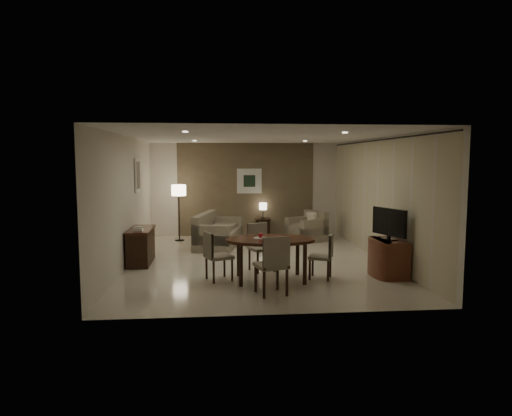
{
  "coord_description": "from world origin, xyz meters",
  "views": [
    {
      "loc": [
        -0.9,
        -9.78,
        2.2
      ],
      "look_at": [
        0.0,
        0.2,
        1.15
      ],
      "focal_mm": 32.0,
      "sensor_mm": 36.0,
      "label": 1
    }
  ],
  "objects": [
    {
      "name": "sofa",
      "position": [
        -0.82,
        1.75,
        0.43
      ],
      "size": [
        1.98,
        1.31,
        0.86
      ],
      "primitive_type": null,
      "rotation": [
        0.0,
        0.0,
        1.33
      ],
      "color": "gray",
      "rests_on": "floor"
    },
    {
      "name": "plate_a",
      "position": [
        -0.08,
        -1.58,
        0.78
      ],
      "size": [
        0.26,
        0.26,
        0.02
      ],
      "primitive_type": "cylinder",
      "color": "white",
      "rests_on": "dining_table"
    },
    {
      "name": "armchair",
      "position": [
        1.59,
        2.42,
        0.4
      ],
      "size": [
        1.15,
        1.17,
        0.8
      ],
      "primitive_type": null,
      "rotation": [
        0.0,
        0.0,
        -1.13
      ],
      "color": "gray",
      "rests_on": "floor"
    },
    {
      "name": "tv_cabinet",
      "position": [
        2.4,
        -1.5,
        0.35
      ],
      "size": [
        0.48,
        0.9,
        0.7
      ],
      "primitive_type": null,
      "color": "brown",
      "rests_on": "floor"
    },
    {
      "name": "curtain_wall",
      "position": [
        2.68,
        0.0,
        1.32
      ],
      "size": [
        0.08,
        6.7,
        2.58
      ],
      "primitive_type": null,
      "color": "beige",
      "rests_on": "wall_right"
    },
    {
      "name": "chair_right",
      "position": [
        1.04,
        -1.58,
        0.42
      ],
      "size": [
        0.53,
        0.53,
        0.84
      ],
      "primitive_type": null,
      "rotation": [
        0.0,
        0.0,
        -1.94
      ],
      "color": "gray",
      "rests_on": "floor"
    },
    {
      "name": "downlight_fr",
      "position": [
        1.4,
        1.8,
        2.69
      ],
      "size": [
        0.1,
        0.1,
        0.01
      ],
      "primitive_type": "cylinder",
      "color": "white",
      "rests_on": "ceiling"
    },
    {
      "name": "telephone",
      "position": [
        -2.49,
        -0.3,
        0.8
      ],
      "size": [
        0.2,
        0.14,
        0.09
      ],
      "primitive_type": null,
      "color": "white",
      "rests_on": "console_desk"
    },
    {
      "name": "downlight_fl",
      "position": [
        -1.4,
        1.8,
        2.69
      ],
      "size": [
        0.1,
        0.1,
        0.01
      ],
      "primitive_type": "cylinder",
      "color": "white",
      "rests_on": "ceiling"
    },
    {
      "name": "console_desk",
      "position": [
        -2.49,
        0.0,
        0.38
      ],
      "size": [
        0.48,
        1.2,
        0.75
      ],
      "primitive_type": null,
      "color": "#4A2918",
      "rests_on": "floor"
    },
    {
      "name": "side_table",
      "position": [
        0.48,
        3.24,
        0.26
      ],
      "size": [
        0.41,
        0.41,
        0.53
      ],
      "primitive_type": null,
      "color": "black",
      "rests_on": "floor"
    },
    {
      "name": "plate_b",
      "position": [
        0.32,
        -1.68,
        0.78
      ],
      "size": [
        0.26,
        0.26,
        0.02
      ],
      "primitive_type": "cylinder",
      "color": "white",
      "rests_on": "dining_table"
    },
    {
      "name": "art_back_frame",
      "position": [
        0.1,
        3.46,
        1.6
      ],
      "size": [
        0.72,
        0.03,
        0.72
      ],
      "primitive_type": "cube",
      "color": "silver",
      "rests_on": "wall_back"
    },
    {
      "name": "art_back_canvas",
      "position": [
        0.1,
        3.44,
        1.6
      ],
      "size": [
        0.34,
        0.01,
        0.34
      ],
      "primitive_type": "cube",
      "color": "black",
      "rests_on": "wall_back"
    },
    {
      "name": "flat_tv",
      "position": [
        2.38,
        -1.5,
        1.02
      ],
      "size": [
        0.36,
        0.85,
        0.6
      ],
      "primitive_type": null,
      "rotation": [
        0.0,
        0.0,
        0.35
      ],
      "color": "black",
      "rests_on": "tv_cabinet"
    },
    {
      "name": "art_left_frame",
      "position": [
        -2.72,
        1.2,
        1.85
      ],
      "size": [
        0.03,
        0.6,
        0.8
      ],
      "primitive_type": "cube",
      "color": "silver",
      "rests_on": "wall_left"
    },
    {
      "name": "table_lamp",
      "position": [
        0.48,
        3.25,
        0.78
      ],
      "size": [
        0.22,
        0.22,
        0.5
      ],
      "primitive_type": null,
      "color": "#FFEAC1",
      "rests_on": "side_table"
    },
    {
      "name": "chair_near",
      "position": [
        0.0,
        -2.49,
        0.5
      ],
      "size": [
        0.59,
        0.59,
        0.99
      ],
      "primitive_type": null,
      "rotation": [
        0.0,
        0.0,
        3.4
      ],
      "color": "gray",
      "rests_on": "floor"
    },
    {
      "name": "downlight_nr",
      "position": [
        1.4,
        -1.8,
        2.69
      ],
      "size": [
        0.1,
        0.1,
        0.01
      ],
      "primitive_type": "cylinder",
      "color": "white",
      "rests_on": "ceiling"
    },
    {
      "name": "chair_far",
      "position": [
        0.02,
        -0.89,
        0.47
      ],
      "size": [
        0.59,
        0.59,
        0.94
      ],
      "primitive_type": null,
      "rotation": [
        0.0,
        0.0,
        0.37
      ],
      "color": "gray",
      "rests_on": "floor"
    },
    {
      "name": "dining_table",
      "position": [
        0.1,
        -1.63,
        0.39
      ],
      "size": [
        1.65,
        1.03,
        0.77
      ],
      "primitive_type": null,
      "color": "#4A2918",
      "rests_on": "floor"
    },
    {
      "name": "art_left_canvas",
      "position": [
        -2.71,
        1.2,
        1.85
      ],
      "size": [
        0.01,
        0.46,
        0.64
      ],
      "primitive_type": "cube",
      "color": "gray",
      "rests_on": "wall_left"
    },
    {
      "name": "fruit_apple",
      "position": [
        -0.08,
        -1.58,
        0.83
      ],
      "size": [
        0.09,
        0.09,
        0.09
      ],
      "primitive_type": "sphere",
      "color": "maroon",
      "rests_on": "plate_a"
    },
    {
      "name": "chair_left",
      "position": [
        -0.84,
        -1.52,
        0.45
      ],
      "size": [
        0.57,
        0.57,
        0.9
      ],
      "primitive_type": null,
      "rotation": [
        0.0,
        0.0,
        1.95
      ],
      "color": "gray",
      "rests_on": "floor"
    },
    {
      "name": "downlight_nl",
      "position": [
        -1.4,
        -1.8,
        2.69
      ],
      "size": [
        0.1,
        0.1,
        0.01
      ],
      "primitive_type": "cylinder",
      "color": "white",
      "rests_on": "ceiling"
    },
    {
      "name": "floor_lamp",
      "position": [
        -1.89,
        2.75,
        0.77
      ],
      "size": [
        0.39,
        0.39,
        1.54
      ],
      "primitive_type": null,
      "color": "#FFE5B7",
      "rests_on": "floor"
    },
    {
      "name": "napkin",
      "position": [
        0.32,
        -1.68,
        0.8
      ],
      "size": [
        0.12,
        0.08,
        0.03
      ],
      "primitive_type": "cube",
      "color": "white",
      "rests_on": "plate_b"
    },
    {
      "name": "room_shell",
      "position": [
        0.0,
        0.4,
        1.35
      ],
      "size": [
        5.5,
        7.0,
        2.7
      ],
      "color": "beige",
      "rests_on": "ground"
    },
    {
      "name": "taupe_accent",
      "position": [
        0.0,
        3.48,
        1.35
      ],
      "size": [
        3.96,
        0.03,
        2.7
      ],
      "primitive_type": "cube",
      "color": "brown",
      "rests_on": "wall_back"
    },
    {
      "name": "round_rug",
      "position": [
        0.48,
        2.01,
        0.01
      ],
      "size": [
        1.34,
        1.34,
        0.01
      ],
      "primitive_type": "cylinder",
      "color": "#3F3B23",
      "rests_on": "floor"
    },
    {
      "name": "curtain_rod",
      "position": [
        2.68,
        0.0,
        2.64
      ],
      "size": [
        0.03,
        6.8,
        0.03
      ],
      "primitive_type": "cylinder",
      "rotation": [
        1.57,
        0.0,
        0.0
      ],
      "color": "black",
      "rests_on": "wall_right"
    }
  ]
}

